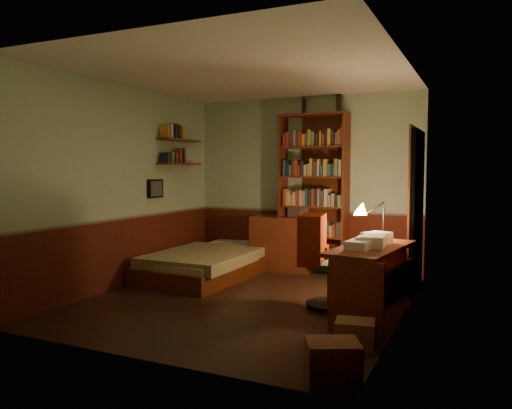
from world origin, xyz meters
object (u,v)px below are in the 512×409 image
at_px(desk_lamp, 384,211).
at_px(dresser, 282,243).
at_px(bed, 211,254).
at_px(cardboard_box_a, 333,361).
at_px(office_chair, 330,262).
at_px(desk, 371,281).
at_px(bookshelf, 313,193).
at_px(mini_stereo, 298,212).
at_px(cardboard_box_b, 355,334).

bearing_deg(desk_lamp, dresser, 143.69).
xyz_separation_m(bed, dresser, (0.78, 0.80, 0.09)).
xyz_separation_m(dresser, cardboard_box_a, (1.79, -3.49, -0.26)).
relative_size(bed, dresser, 2.36).
bearing_deg(office_chair, desk, -23.23).
relative_size(bed, cardboard_box_a, 5.68).
bearing_deg(bookshelf, cardboard_box_a, -65.94).
xyz_separation_m(bookshelf, desk_lamp, (1.24, -1.20, -0.12)).
distance_m(dresser, desk, 2.47).
xyz_separation_m(dresser, mini_stereo, (0.20, 0.12, 0.47)).
height_order(dresser, cardboard_box_a, dresser).
bearing_deg(bed, mini_stereo, 46.18).
xyz_separation_m(desk_lamp, office_chair, (-0.46, -0.56, -0.53)).
height_order(mini_stereo, bookshelf, bookshelf).
distance_m(desk_lamp, office_chair, 0.90).
xyz_separation_m(cardboard_box_a, cardboard_box_b, (-0.01, 0.73, -0.03)).
bearing_deg(office_chair, mini_stereo, 110.56).
height_order(bookshelf, office_chair, bookshelf).
xyz_separation_m(bed, cardboard_box_b, (2.56, -1.97, -0.20)).
relative_size(dresser, desk, 0.67).
distance_m(bookshelf, cardboard_box_b, 3.31).
bearing_deg(dresser, bed, -142.22).
bearing_deg(desk_lamp, bed, 169.65).
bearing_deg(desk, cardboard_box_b, -78.12).
distance_m(mini_stereo, office_chair, 2.11).
bearing_deg(bookshelf, desk, -52.80).
relative_size(bed, office_chair, 2.10).
xyz_separation_m(bed, bookshelf, (1.24, 0.88, 0.84)).
bearing_deg(bed, cardboard_box_b, -34.47).
bearing_deg(mini_stereo, desk_lamp, -15.40).
xyz_separation_m(mini_stereo, office_chair, (1.03, -1.80, -0.37)).
distance_m(bookshelf, desk, 2.39).
height_order(bed, cardboard_box_b, bed).
height_order(mini_stereo, office_chair, office_chair).
height_order(desk, office_chair, office_chair).
bearing_deg(desk_lamp, desk, -92.56).
bearing_deg(cardboard_box_a, office_chair, 107.10).
height_order(cardboard_box_a, cardboard_box_b, cardboard_box_a).
xyz_separation_m(dresser, bookshelf, (0.45, 0.08, 0.76)).
relative_size(bookshelf, desk_lamp, 3.73).
distance_m(desk_lamp, cardboard_box_b, 1.90).
bearing_deg(cardboard_box_a, bookshelf, 110.48).
height_order(bookshelf, cardboard_box_a, bookshelf).
xyz_separation_m(mini_stereo, bookshelf, (0.25, -0.04, 0.28)).
xyz_separation_m(bed, cardboard_box_a, (2.58, -2.70, -0.18)).
bearing_deg(desk_lamp, mini_stereo, 137.36).
bearing_deg(desk, office_chair, 173.57).
distance_m(bed, desk, 2.68).
xyz_separation_m(bed, desk, (2.49, -1.00, 0.04)).
height_order(dresser, office_chair, office_chair).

